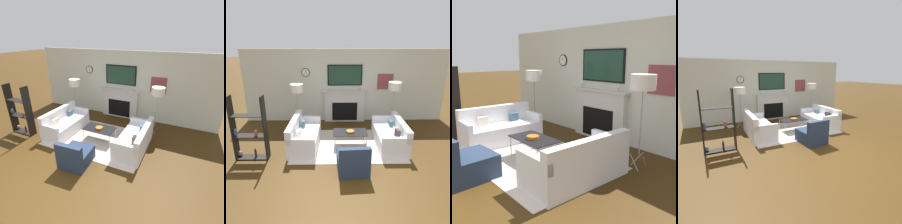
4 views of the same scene
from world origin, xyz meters
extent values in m
cube|color=silver|center=(0.00, 4.58, 1.35)|extent=(7.52, 0.07, 2.70)
cube|color=beige|center=(0.00, 4.47, 0.58)|extent=(1.52, 0.16, 1.17)
cube|color=black|center=(0.00, 4.38, 0.41)|extent=(0.94, 0.01, 0.70)
cube|color=beige|center=(0.00, 4.45, 1.19)|extent=(1.64, 0.22, 0.04)
cylinder|color=#B2AD9E|center=(-0.57, 4.42, 1.26)|extent=(0.04, 0.04, 0.10)
cylinder|color=white|center=(-0.57, 4.42, 1.35)|extent=(0.03, 0.03, 0.09)
cylinder|color=#B2AD9E|center=(0.57, 4.42, 1.26)|extent=(0.04, 0.04, 0.10)
cylinder|color=white|center=(0.57, 4.42, 1.35)|extent=(0.03, 0.03, 0.09)
cube|color=black|center=(0.00, 4.53, 1.77)|extent=(1.27, 0.04, 0.76)
cube|color=#1E4233|center=(0.00, 4.51, 1.77)|extent=(1.18, 0.01, 0.69)
cylinder|color=black|center=(-1.43, 4.53, 1.87)|extent=(0.31, 0.02, 0.31)
cylinder|color=silver|center=(-1.43, 4.52, 1.87)|extent=(0.27, 0.00, 0.27)
cube|color=black|center=(-1.43, 4.51, 1.91)|extent=(0.01, 0.00, 0.07)
cube|color=brown|center=(1.50, 4.54, 1.52)|extent=(0.58, 0.02, 0.58)
cube|color=beige|center=(0.00, 2.51, 0.01)|extent=(3.23, 2.14, 0.01)
cube|color=silver|center=(-1.26, 2.51, 0.22)|extent=(0.82, 1.80, 0.44)
cube|color=silver|center=(-1.57, 2.51, 0.64)|extent=(0.21, 1.78, 0.39)
cube|color=silver|center=(-1.24, 3.35, 0.53)|extent=(0.78, 0.12, 0.18)
cube|color=silver|center=(-1.29, 1.67, 0.53)|extent=(0.78, 0.12, 0.18)
cube|color=#3E5E75|center=(-1.37, 2.90, 0.54)|extent=(0.10, 0.19, 0.19)
cube|color=beige|center=(-1.39, 2.11, 0.55)|extent=(0.12, 0.22, 0.21)
cube|color=silver|center=(1.26, 2.51, 0.22)|extent=(0.80, 1.73, 0.45)
cube|color=silver|center=(1.58, 2.51, 0.61)|extent=(0.16, 1.73, 0.33)
cube|color=silver|center=(1.26, 1.69, 0.54)|extent=(0.79, 0.10, 0.18)
cube|color=silver|center=(1.27, 3.32, 0.54)|extent=(0.79, 0.10, 0.18)
cube|color=#352A29|center=(1.38, 2.12, 0.55)|extent=(0.12, 0.22, 0.21)
cube|color=#3B6173|center=(1.38, 2.89, 0.54)|extent=(0.11, 0.19, 0.18)
cube|color=#212F47|center=(0.06, 1.22, 0.20)|extent=(0.79, 0.86, 0.40)
cube|color=black|center=(0.08, 2.50, 0.42)|extent=(1.01, 0.58, 0.02)
cylinder|color=#B7B7BC|center=(-0.38, 2.25, 0.21)|extent=(0.02, 0.02, 0.41)
cylinder|color=#B7B7BC|center=(0.55, 2.25, 0.21)|extent=(0.02, 0.02, 0.41)
cylinder|color=#B7B7BC|center=(-0.38, 2.75, 0.21)|extent=(0.02, 0.02, 0.41)
cylinder|color=#B7B7BC|center=(0.55, 2.75, 0.21)|extent=(0.02, 0.02, 0.41)
cylinder|color=#B9621C|center=(0.08, 2.48, 0.45)|extent=(0.24, 0.24, 0.05)
torus|color=#BE5D10|center=(0.08, 2.48, 0.47)|extent=(0.25, 0.25, 0.02)
cylinder|color=#9E998E|center=(-1.54, 3.73, 0.12)|extent=(0.09, 0.23, 0.26)
cylinder|color=#9E998E|center=(-1.72, 3.77, 0.12)|extent=(0.17, 0.19, 0.26)
cylinder|color=#9E998E|center=(-1.67, 3.59, 0.12)|extent=(0.23, 0.07, 0.26)
cylinder|color=#9E998E|center=(-1.64, 3.70, 0.80)|extent=(0.02, 0.02, 1.11)
cylinder|color=white|center=(-1.64, 3.70, 1.49)|extent=(0.44, 0.44, 0.27)
cylinder|color=#9E998E|center=(1.75, 3.73, 0.13)|extent=(0.09, 0.23, 0.27)
cylinder|color=#9E998E|center=(1.56, 3.77, 0.13)|extent=(0.17, 0.19, 0.27)
cylinder|color=#9E998E|center=(1.62, 3.59, 0.13)|extent=(0.23, 0.07, 0.27)
cylinder|color=#9E998E|center=(1.64, 3.70, 0.83)|extent=(0.02, 0.02, 1.16)
cylinder|color=white|center=(1.64, 3.70, 1.55)|extent=(0.43, 0.43, 0.27)
cube|color=black|center=(-2.18, 1.79, 0.88)|extent=(0.04, 0.28, 1.75)
cube|color=black|center=(-2.60, 1.79, 0.03)|extent=(0.86, 0.28, 0.02)
cylinder|color=#3D1919|center=(-2.52, 1.79, 0.14)|extent=(0.06, 0.06, 0.20)
cylinder|color=#3D1919|center=(-2.52, 1.79, 0.26)|extent=(0.03, 0.03, 0.05)
camera|label=1|loc=(2.51, -1.89, 3.26)|focal=28.00mm
camera|label=2|loc=(-0.38, -3.42, 3.18)|focal=35.00mm
camera|label=3|loc=(4.14, -0.20, 1.96)|focal=42.00mm
camera|label=4|loc=(-2.85, -3.19, 2.16)|focal=28.00mm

